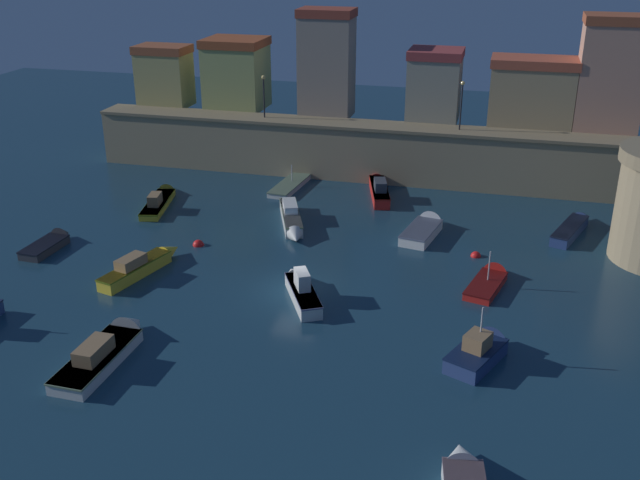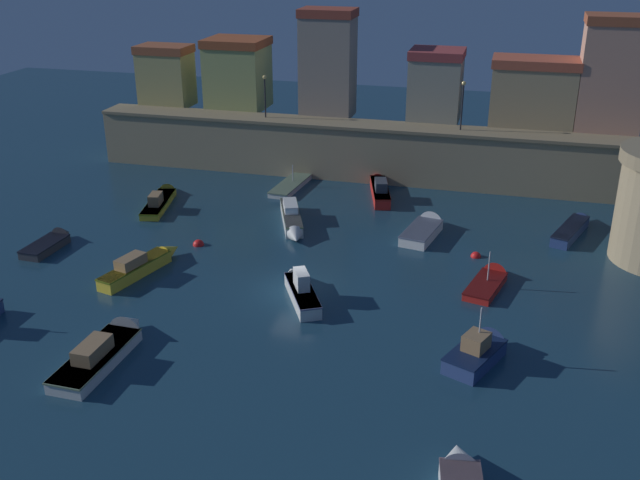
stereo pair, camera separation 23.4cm
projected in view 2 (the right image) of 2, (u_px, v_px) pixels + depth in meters
ground_plane at (295, 289)px, 42.67m from camera, size 117.05×117.05×0.00m
quay_wall at (367, 151)px, 60.34m from camera, size 46.17×3.11×4.61m
old_town_backdrop at (398, 77)px, 60.61m from camera, size 42.09×4.71×8.92m
quay_lamp_0 at (265, 90)px, 60.53m from camera, size 0.32×0.32×3.49m
quay_lamp_1 at (463, 98)px, 56.71m from camera, size 0.32×0.32×3.81m
moored_boat_0 at (490, 279)px, 43.21m from camera, size 2.64×5.12×2.76m
moored_boat_1 at (481, 349)px, 35.64m from camera, size 3.31×4.77×3.34m
moored_boat_2 at (292, 219)px, 51.34m from camera, size 3.70×7.19×1.47m
moored_boat_3 at (574, 227)px, 50.28m from camera, size 3.18×6.48×1.08m
moored_boat_5 at (108, 346)px, 36.07m from camera, size 2.03×6.95×1.91m
moored_boat_6 at (297, 180)px, 60.12m from camera, size 2.20×7.26×2.32m
moored_boat_7 at (300, 288)px, 41.65m from camera, size 3.78×5.76×1.94m
moored_boat_9 at (426, 228)px, 50.22m from camera, size 2.71×5.54×1.69m
moored_boat_10 at (162, 198)px, 55.69m from camera, size 2.77×7.21×1.70m
moored_boat_11 at (142, 264)px, 44.57m from camera, size 2.74×6.77×1.53m
moored_boat_12 at (52, 242)px, 48.22m from camera, size 1.65×4.44×1.40m
moored_boat_13 at (380, 188)px, 57.33m from camera, size 2.93×7.22×1.72m
mooring_buoy_0 at (199, 245)px, 48.50m from camera, size 0.74×0.74×0.74m
mooring_buoy_1 at (476, 257)px, 46.80m from camera, size 0.66×0.66×0.66m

